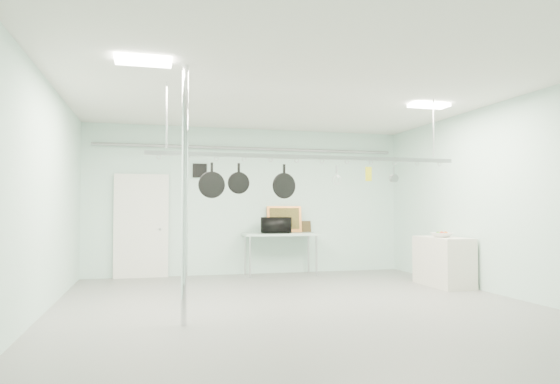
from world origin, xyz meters
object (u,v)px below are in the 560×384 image
object	(u,v)px
side_cabinet	(443,261)
coffee_canister	(275,229)
microwave	(276,225)
skillet_mid	(239,178)
prep_table	(280,236)
skillet_right	(284,181)
skillet_left	(212,180)
fruit_bowl	(442,235)
chrome_pole	(185,194)
pot_rack	(309,155)

from	to	relation	value
side_cabinet	coffee_canister	xyz separation A→B (m)	(-2.67, 2.21, 0.55)
microwave	skillet_mid	size ratio (longest dim) A/B	1.46
prep_table	coffee_canister	size ratio (longest dim) A/B	8.72
prep_table	skillet_mid	bearing A→B (deg)	-114.09
microwave	skillet_right	xyz separation A→B (m)	(-0.67, -3.22, 0.76)
side_cabinet	skillet_right	size ratio (longest dim) A/B	2.36
coffee_canister	skillet_right	bearing A→B (deg)	-101.45
microwave	coffee_canister	world-z (taller)	microwave
side_cabinet	skillet_right	bearing A→B (deg)	-161.80
skillet_left	coffee_canister	bearing A→B (deg)	59.88
prep_table	fruit_bowl	distance (m)	3.36
chrome_pole	fruit_bowl	world-z (taller)	chrome_pole
pot_rack	fruit_bowl	bearing A→B (deg)	19.69
fruit_bowl	skillet_mid	bearing A→B (deg)	-165.40
fruit_bowl	coffee_canister	bearing A→B (deg)	138.82
chrome_pole	side_cabinet	xyz separation A→B (m)	(4.85, 2.00, -1.15)
chrome_pole	coffee_canister	xyz separation A→B (m)	(2.18, 4.21, -0.60)
chrome_pole	microwave	xyz separation A→B (m)	(2.18, 4.12, -0.52)
microwave	pot_rack	bearing A→B (deg)	91.94
skillet_left	skillet_mid	xyz separation A→B (m)	(0.39, 0.00, 0.04)
skillet_left	skillet_right	bearing A→B (deg)	-2.38
fruit_bowl	pot_rack	bearing A→B (deg)	-160.31
prep_table	microwave	distance (m)	0.28
chrome_pole	side_cabinet	size ratio (longest dim) A/B	2.67
side_cabinet	coffee_canister	bearing A→B (deg)	140.45
coffee_canister	fruit_bowl	size ratio (longest dim) A/B	0.50
pot_rack	skillet_mid	bearing A→B (deg)	180.00
microwave	coffee_canister	size ratio (longest dim) A/B	3.36
skillet_right	side_cabinet	bearing A→B (deg)	4.81
skillet_left	skillet_right	xyz separation A→B (m)	(1.07, 0.00, 0.00)
skillet_left	chrome_pole	bearing A→B (deg)	-118.18
coffee_canister	fruit_bowl	world-z (taller)	coffee_canister
prep_table	microwave	size ratio (longest dim) A/B	2.59
fruit_bowl	skillet_right	xyz separation A→B (m)	(-3.28, -1.03, 0.89)
pot_rack	skillet_left	bearing A→B (deg)	180.00
side_cabinet	fruit_bowl	size ratio (longest dim) A/B	3.30
pot_rack	skillet_mid	size ratio (longest dim) A/B	11.34
microwave	skillet_mid	distance (m)	3.58
coffee_canister	skillet_left	size ratio (longest dim) A/B	0.36
skillet_mid	fruit_bowl	bearing A→B (deg)	13.57
microwave	fruit_bowl	distance (m)	3.40
skillet_mid	coffee_canister	bearing A→B (deg)	66.77
prep_table	pot_rack	world-z (taller)	pot_rack
microwave	skillet_left	world-z (taller)	skillet_left
coffee_canister	skillet_left	bearing A→B (deg)	-117.74
microwave	fruit_bowl	size ratio (longest dim) A/B	1.70
prep_table	skillet_right	size ratio (longest dim) A/B	3.15
chrome_pole	skillet_left	world-z (taller)	chrome_pole
pot_rack	coffee_canister	distance (m)	3.54
prep_table	fruit_bowl	xyz separation A→B (m)	(2.48, -2.27, 0.11)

